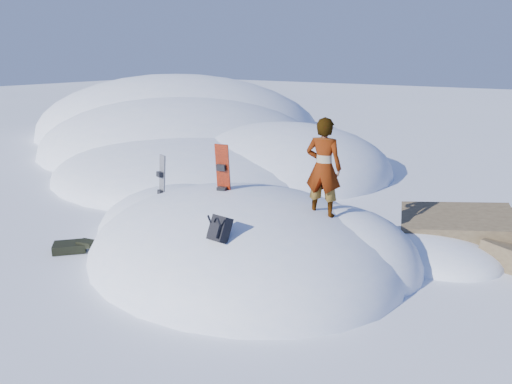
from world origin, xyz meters
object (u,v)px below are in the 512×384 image
Objects in this scene: backpack at (219,229)px; person at (323,168)px; snowboard_red at (223,181)px; snowboard_dark at (162,185)px.

backpack is 0.28× the size of person.
snowboard_red is at bearing 130.33° from backpack.
backpack is (1.23, -1.71, -0.31)m from snowboard_red.
backpack is 2.38m from person.
snowboard_red is 3.10× the size of backpack.
person reaches higher than snowboard_red.
snowboard_dark is 0.76× the size of person.
backpack is at bearing -64.68° from snowboard_red.
person is (2.16, 0.33, 0.51)m from snowboard_red.
snowboard_red is 2.13m from backpack.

